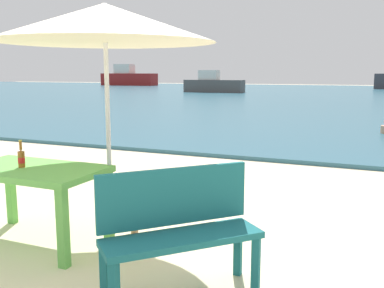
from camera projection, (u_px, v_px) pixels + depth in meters
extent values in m
plane|color=beige|center=(106.00, 269.00, 3.74)|extent=(120.00, 120.00, 0.00)
cube|color=#2D6075|center=(349.00, 96.00, 30.92)|extent=(120.00, 50.00, 0.08)
cube|color=#60B24C|center=(31.00, 170.00, 4.21)|extent=(1.40, 0.80, 0.06)
cube|color=#60B24C|center=(63.00, 229.00, 3.71)|extent=(0.08, 0.08, 0.70)
cube|color=#60B24C|center=(11.00, 192.00, 4.83)|extent=(0.08, 0.08, 0.70)
cube|color=#60B24C|center=(108.00, 206.00, 4.33)|extent=(0.08, 0.08, 0.70)
cylinder|color=brown|center=(21.00, 159.00, 4.19)|extent=(0.06, 0.06, 0.16)
cone|color=brown|center=(21.00, 151.00, 4.18)|extent=(0.06, 0.06, 0.03)
cylinder|color=brown|center=(21.00, 146.00, 4.17)|extent=(0.03, 0.03, 0.09)
cylinder|color=red|center=(21.00, 160.00, 4.19)|extent=(0.07, 0.07, 0.05)
cylinder|color=gold|center=(20.00, 141.00, 4.16)|extent=(0.03, 0.03, 0.01)
cylinder|color=silver|center=(108.00, 126.00, 4.25)|extent=(0.04, 0.04, 2.30)
cone|color=beige|center=(105.00, 23.00, 4.10)|extent=(2.10, 2.10, 0.36)
cube|color=#9E7A51|center=(134.00, 191.00, 4.25)|extent=(0.44, 0.44, 0.04)
cylinder|color=#9E7A51|center=(134.00, 218.00, 4.30)|extent=(0.07, 0.07, 0.50)
cylinder|color=#9E7A51|center=(135.00, 240.00, 4.34)|extent=(0.32, 0.32, 0.03)
cube|color=#196066|center=(182.00, 239.00, 3.22)|extent=(1.09, 1.12, 0.05)
cube|color=#196066|center=(174.00, 196.00, 3.32)|extent=(0.85, 0.90, 0.44)
cube|color=#196066|center=(256.00, 264.00, 3.35)|extent=(0.06, 0.06, 0.42)
cube|color=#196066|center=(105.00, 274.00, 3.17)|extent=(0.06, 0.06, 0.42)
cube|color=#196066|center=(238.00, 250.00, 3.60)|extent=(0.06, 0.06, 0.42)
cube|color=#4C4C4C|center=(214.00, 86.00, 35.47)|extent=(4.86, 1.33, 1.00)
cube|color=silver|center=(209.00, 75.00, 35.50)|extent=(1.55, 1.00, 0.77)
cube|color=maroon|center=(129.00, 79.00, 54.75)|extent=(7.16, 1.95, 1.47)
cube|color=silver|center=(124.00, 69.00, 54.80)|extent=(2.28, 1.47, 1.14)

